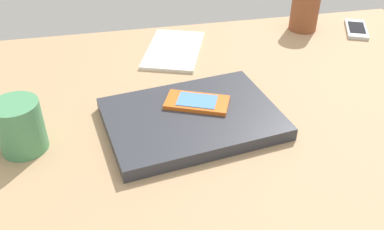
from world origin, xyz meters
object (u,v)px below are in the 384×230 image
(cell_phone_on_laptop, at_px, (197,102))
(notepad, at_px, (174,50))
(laptop_closed, at_px, (192,119))
(pen_cup, at_px, (305,10))
(cell_phone_on_desk, at_px, (356,29))
(coffee_mug, at_px, (18,127))

(cell_phone_on_laptop, height_order, notepad, cell_phone_on_laptop)
(laptop_closed, bearing_deg, pen_cup, -145.07)
(laptop_closed, height_order, notepad, laptop_closed)
(pen_cup, bearing_deg, cell_phone_on_desk, 163.38)
(cell_phone_on_laptop, bearing_deg, coffee_mug, 6.72)
(cell_phone_on_laptop, height_order, pen_cup, pen_cup)
(cell_phone_on_laptop, bearing_deg, notepad, -90.53)
(laptop_closed, height_order, pen_cup, pen_cup)
(coffee_mug, bearing_deg, laptop_closed, -178.13)
(laptop_closed, relative_size, notepad, 1.50)
(notepad, bearing_deg, cell_phone_on_desk, -157.95)
(coffee_mug, bearing_deg, cell_phone_on_laptop, -173.28)
(cell_phone_on_desk, distance_m, coffee_mug, 0.88)
(notepad, xyz_separation_m, pen_cup, (-0.36, -0.06, 0.05))
(notepad, bearing_deg, laptop_closed, 106.41)
(laptop_closed, distance_m, notepad, 0.30)
(laptop_closed, distance_m, pen_cup, 0.52)
(laptop_closed, distance_m, cell_phone_on_laptop, 0.04)
(pen_cup, bearing_deg, notepad, 9.48)
(notepad, height_order, pen_cup, pen_cup)
(laptop_closed, bearing_deg, coffee_mug, -6.92)
(cell_phone_on_desk, height_order, notepad, cell_phone_on_desk)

